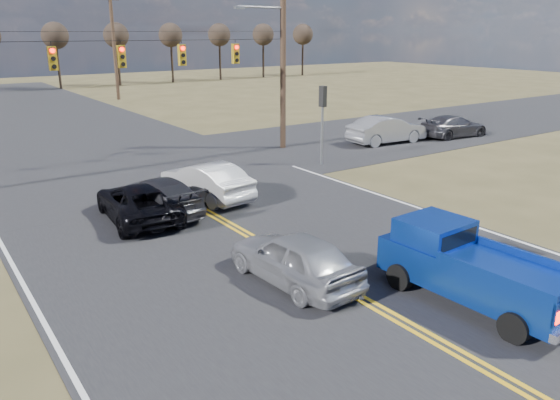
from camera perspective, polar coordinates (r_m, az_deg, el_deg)
ground at (r=12.98m, az=13.80°, el=-12.99°), size 160.00×160.00×0.00m
road_main at (r=20.32m, az=-7.57°, el=-1.34°), size 14.00×120.00×0.02m
road_cross at (r=27.43m, az=-15.31°, el=3.09°), size 120.00×12.00×0.02m
signal_gantry at (r=26.66m, az=-14.99°, el=13.77°), size 19.60×4.83×10.00m
utility_poles at (r=25.75m, az=-15.47°, el=14.00°), size 19.60×58.32×10.00m
treeline at (r=35.26m, az=-21.23°, el=14.98°), size 87.00×117.80×7.40m
pickup_truck at (r=14.23m, az=19.18°, el=-6.68°), size 2.13×4.96×1.83m
silver_suv at (r=14.46m, az=1.51°, el=-6.05°), size 1.94×4.27×1.42m
black_suv at (r=19.89m, az=-14.62°, el=-0.19°), size 2.61×4.90×1.31m
white_car_queue at (r=21.83m, az=-7.73°, el=1.99°), size 2.23×4.65×1.47m
dgrey_car_queue at (r=20.42m, az=-12.61°, el=0.44°), size 2.16×4.71×1.33m
cross_car_east_near at (r=33.24m, az=11.09°, el=7.22°), size 2.11×5.05×1.62m
cross_car_east_far at (r=36.27m, az=17.70°, el=7.35°), size 2.35×4.87×1.37m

